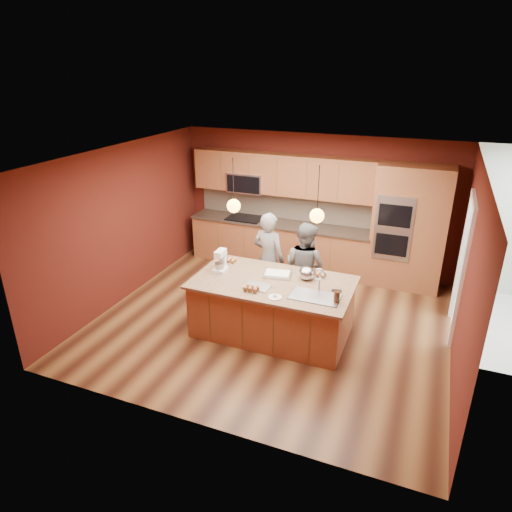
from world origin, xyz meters
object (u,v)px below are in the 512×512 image
at_px(island, 273,307).
at_px(person_left, 269,259).
at_px(mixing_bowl, 307,273).
at_px(person_right, 305,267).
at_px(stand_mixer, 221,262).

bearing_deg(island, person_left, 114.61).
bearing_deg(island, mixing_bowl, 31.17).
bearing_deg(person_left, mixing_bowl, 154.64).
relative_size(person_right, mixing_bowl, 6.15).
distance_m(person_left, person_right, 0.65).
xyz_separation_m(person_left, person_right, (0.64, 0.00, -0.05)).
bearing_deg(stand_mixer, person_right, 36.45).
height_order(island, person_right, person_right).
distance_m(stand_mixer, mixing_bowl, 1.36).
relative_size(island, stand_mixer, 6.83).
height_order(person_left, mixing_bowl, person_left).
bearing_deg(mixing_bowl, person_left, 142.33).
xyz_separation_m(person_right, mixing_bowl, (0.22, -0.67, 0.21)).
bearing_deg(person_right, stand_mixer, 58.97).
distance_m(person_right, stand_mixer, 1.45).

